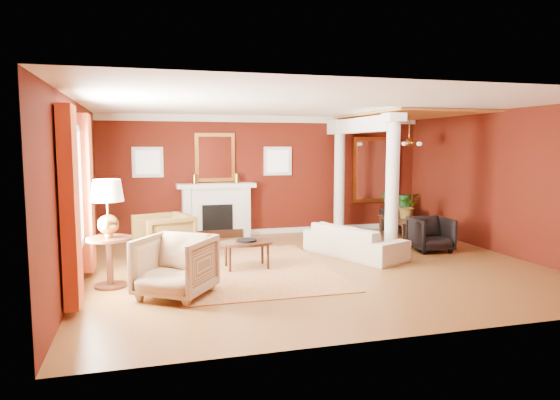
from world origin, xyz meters
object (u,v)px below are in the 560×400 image
object	(u,v)px
armchair_stripe	(175,263)
dining_table	(406,223)
coffee_table	(247,244)
sofa	(354,235)
armchair_leopard	(164,235)
side_table	(108,214)

from	to	relation	value
armchair_stripe	dining_table	distance (m)	6.18
armchair_stripe	coffee_table	size ratio (longest dim) A/B	1.02
sofa	armchair_stripe	distance (m)	3.99
sofa	coffee_table	size ratio (longest dim) A/B	2.20
coffee_table	dining_table	xyz separation A→B (m)	(4.08, 1.61, -0.04)
armchair_leopard	side_table	world-z (taller)	side_table
armchair_leopard	side_table	distance (m)	1.94
side_table	dining_table	world-z (taller)	side_table
sofa	side_table	size ratio (longest dim) A/B	1.27
side_table	coffee_table	bearing A→B (deg)	14.45
coffee_table	armchair_stripe	bearing A→B (deg)	-134.19
sofa	armchair_leopard	xyz separation A→B (m)	(-3.64, 0.61, 0.08)
armchair_stripe	dining_table	size ratio (longest dim) A/B	0.68
armchair_stripe	coffee_table	xyz separation A→B (m)	(1.33, 1.37, -0.05)
coffee_table	armchair_leopard	bearing A→B (deg)	144.12
armchair_stripe	coffee_table	bearing A→B (deg)	79.36
armchair_leopard	coffee_table	world-z (taller)	armchair_leopard
armchair_leopard	armchair_stripe	world-z (taller)	armchair_stripe
dining_table	side_table	bearing A→B (deg)	114.10
armchair_leopard	dining_table	xyz separation A→B (m)	(5.48, 0.60, -0.09)
sofa	dining_table	world-z (taller)	sofa
coffee_table	side_table	xyz separation A→B (m)	(-2.28, -0.59, 0.71)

